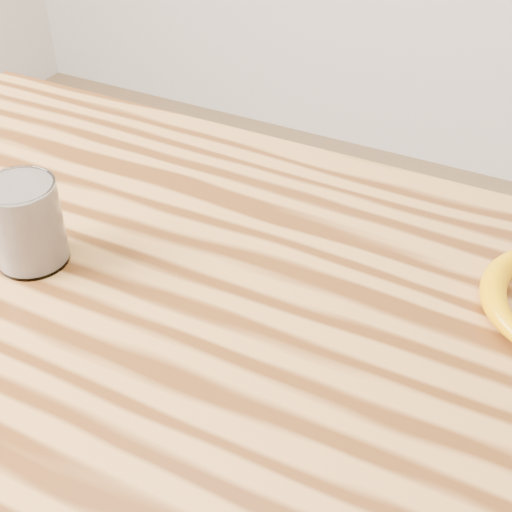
% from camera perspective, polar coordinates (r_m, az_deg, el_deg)
% --- Properties ---
extents(table, '(1.20, 0.80, 0.90)m').
position_cam_1_polar(table, '(0.93, -7.38, -8.87)').
color(table, '#B57C3B').
rests_on(table, ground).
extents(smoothie_glass, '(0.09, 0.09, 0.11)m').
position_cam_1_polar(smoothie_glass, '(0.89, -17.92, 2.54)').
color(smoothie_glass, white).
rests_on(smoothie_glass, table).
extents(banana, '(0.11, 0.26, 0.03)m').
position_cam_1_polar(banana, '(0.87, 18.45, -2.05)').
color(banana, '#E39900').
rests_on(banana, table).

